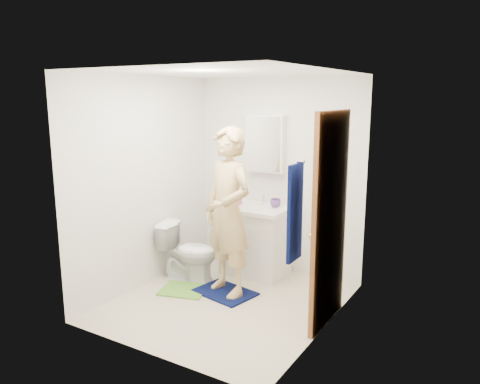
% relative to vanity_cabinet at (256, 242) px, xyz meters
% --- Properties ---
extents(floor, '(2.20, 2.40, 0.02)m').
position_rel_vanity_cabinet_xyz_m(floor, '(0.15, -0.91, -0.41)').
color(floor, beige).
rests_on(floor, ground).
extents(ceiling, '(2.20, 2.40, 0.02)m').
position_rel_vanity_cabinet_xyz_m(ceiling, '(0.15, -0.91, 2.01)').
color(ceiling, white).
rests_on(ceiling, ground).
extents(wall_back, '(2.20, 0.02, 2.40)m').
position_rel_vanity_cabinet_xyz_m(wall_back, '(0.15, 0.30, 0.80)').
color(wall_back, silver).
rests_on(wall_back, ground).
extents(wall_front, '(2.20, 0.02, 2.40)m').
position_rel_vanity_cabinet_xyz_m(wall_front, '(0.15, -2.12, 0.80)').
color(wall_front, silver).
rests_on(wall_front, ground).
extents(wall_left, '(0.02, 2.40, 2.40)m').
position_rel_vanity_cabinet_xyz_m(wall_left, '(-0.96, -0.91, 0.80)').
color(wall_left, silver).
rests_on(wall_left, ground).
extents(wall_right, '(0.02, 2.40, 2.40)m').
position_rel_vanity_cabinet_xyz_m(wall_right, '(1.26, -0.91, 0.80)').
color(wall_right, silver).
rests_on(wall_right, ground).
extents(vanity_cabinet, '(0.75, 0.55, 0.80)m').
position_rel_vanity_cabinet_xyz_m(vanity_cabinet, '(0.00, 0.00, 0.00)').
color(vanity_cabinet, white).
rests_on(vanity_cabinet, floor).
extents(countertop, '(0.79, 0.59, 0.05)m').
position_rel_vanity_cabinet_xyz_m(countertop, '(0.00, 0.00, 0.43)').
color(countertop, white).
rests_on(countertop, vanity_cabinet).
extents(sink_basin, '(0.40, 0.40, 0.03)m').
position_rel_vanity_cabinet_xyz_m(sink_basin, '(0.00, 0.00, 0.44)').
color(sink_basin, white).
rests_on(sink_basin, countertop).
extents(faucet, '(0.03, 0.03, 0.12)m').
position_rel_vanity_cabinet_xyz_m(faucet, '(0.00, 0.18, 0.51)').
color(faucet, silver).
rests_on(faucet, countertop).
extents(medicine_cabinet, '(0.50, 0.12, 0.70)m').
position_rel_vanity_cabinet_xyz_m(medicine_cabinet, '(0.00, 0.22, 1.20)').
color(medicine_cabinet, white).
rests_on(medicine_cabinet, wall_back).
extents(mirror_panel, '(0.46, 0.01, 0.66)m').
position_rel_vanity_cabinet_xyz_m(mirror_panel, '(0.00, 0.16, 1.20)').
color(mirror_panel, white).
rests_on(mirror_panel, wall_back).
extents(door, '(0.05, 0.80, 2.05)m').
position_rel_vanity_cabinet_xyz_m(door, '(1.22, -0.76, 0.62)').
color(door, brown).
rests_on(door, ground).
extents(door_knob, '(0.07, 0.07, 0.07)m').
position_rel_vanity_cabinet_xyz_m(door_knob, '(1.18, -1.08, 0.55)').
color(door_knob, gold).
rests_on(door_knob, door).
extents(towel, '(0.03, 0.24, 0.80)m').
position_rel_vanity_cabinet_xyz_m(towel, '(1.18, -1.48, 0.85)').
color(towel, '#060E3E').
rests_on(towel, wall_right).
extents(towel_hook, '(0.06, 0.02, 0.02)m').
position_rel_vanity_cabinet_xyz_m(towel_hook, '(1.22, -1.48, 1.27)').
color(towel_hook, silver).
rests_on(towel_hook, wall_right).
extents(toilet, '(0.75, 0.53, 0.70)m').
position_rel_vanity_cabinet_xyz_m(toilet, '(-0.58, -0.61, -0.05)').
color(toilet, white).
rests_on(toilet, floor).
extents(bath_mat, '(0.72, 0.58, 0.02)m').
position_rel_vanity_cabinet_xyz_m(bath_mat, '(0.01, -0.73, -0.39)').
color(bath_mat, '#060E3E').
rests_on(bath_mat, floor).
extents(green_rug, '(0.61, 0.55, 0.02)m').
position_rel_vanity_cabinet_xyz_m(green_rug, '(-0.43, -0.91, -0.39)').
color(green_rug, '#67A637').
rests_on(green_rug, floor).
extents(soap_dispenser, '(0.10, 0.10, 0.20)m').
position_rel_vanity_cabinet_xyz_m(soap_dispenser, '(-0.26, -0.01, 0.55)').
color(soap_dispenser, '#D3626B').
rests_on(soap_dispenser, countertop).
extents(toothbrush_cup, '(0.15, 0.15, 0.10)m').
position_rel_vanity_cabinet_xyz_m(toothbrush_cup, '(0.21, 0.10, 0.50)').
color(toothbrush_cup, '#593A81').
rests_on(toothbrush_cup, countertop).
extents(man, '(0.78, 0.64, 1.84)m').
position_rel_vanity_cabinet_xyz_m(man, '(0.05, -0.71, 0.54)').
color(man, tan).
rests_on(man, bath_mat).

